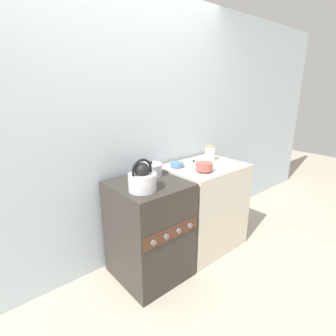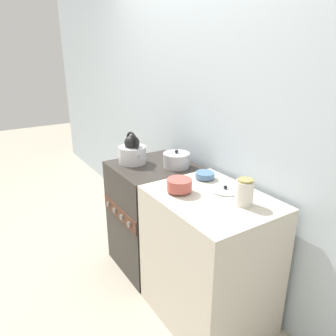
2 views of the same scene
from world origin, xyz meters
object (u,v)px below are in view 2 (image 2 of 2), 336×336
at_px(enamel_bowl, 179,185).
at_px(small_ceramic_bowl, 205,175).
at_px(storage_jar, 244,192).
at_px(cooking_pot, 176,160).
at_px(loose_pot_lid, 225,190).
at_px(stove, 154,215).
at_px(kettle, 132,152).

distance_m(enamel_bowl, small_ceramic_bowl, 0.29).
height_order(enamel_bowl, storage_jar, storage_jar).
height_order(cooking_pot, enamel_bowl, cooking_pot).
xyz_separation_m(cooking_pot, loose_pot_lid, (0.56, 0.00, -0.04)).
height_order(stove, storage_jar, storage_jar).
xyz_separation_m(enamel_bowl, small_ceramic_bowl, (-0.09, 0.28, -0.02)).
bearing_deg(small_ceramic_bowl, cooking_pot, -177.39).
bearing_deg(cooking_pot, loose_pot_lid, 0.30).
xyz_separation_m(cooking_pot, storage_jar, (0.77, -0.04, 0.03)).
height_order(kettle, loose_pot_lid, kettle).
xyz_separation_m(small_ceramic_bowl, storage_jar, (0.43, -0.06, 0.05)).
distance_m(stove, kettle, 0.57).
bearing_deg(storage_jar, small_ceramic_bowl, 172.48).
bearing_deg(small_ceramic_bowl, stove, -162.17).
bearing_deg(small_ceramic_bowl, storage_jar, -7.52).
height_order(cooking_pot, storage_jar, storage_jar).
height_order(kettle, small_ceramic_bowl, kettle).
bearing_deg(stove, storage_jar, 5.91).
distance_m(stove, loose_pot_lid, 0.85).
bearing_deg(enamel_bowl, cooking_pot, 148.24).
height_order(stove, loose_pot_lid, loose_pot_lid).
distance_m(enamel_bowl, storage_jar, 0.41).
relative_size(small_ceramic_bowl, storage_jar, 0.84).
xyz_separation_m(stove, storage_jar, (0.90, 0.09, 0.54)).
bearing_deg(storage_jar, cooking_pot, 176.86).
relative_size(stove, small_ceramic_bowl, 6.74).
bearing_deg(small_ceramic_bowl, enamel_bowl, -71.89).
xyz_separation_m(kettle, small_ceramic_bowl, (0.60, 0.26, -0.06)).
distance_m(stove, small_ceramic_bowl, 0.69).
xyz_separation_m(enamel_bowl, storage_jar, (0.34, 0.22, 0.03)).
bearing_deg(cooking_pot, kettle, -137.40).
bearing_deg(enamel_bowl, kettle, 178.48).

